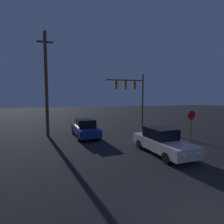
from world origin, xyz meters
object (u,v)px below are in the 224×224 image
Objects in this scene: car_near at (162,141)px; traffic_signal_mast at (133,91)px; stop_sign at (191,120)px; utility_pole at (46,83)px; car_far at (85,128)px.

traffic_signal_mast reaches higher than car_near.
utility_pole is (-10.93, 5.77, 3.06)m from stop_sign.
car_far is 1.95× the size of stop_sign.
car_near is 11.14m from utility_pole.
car_near is 0.79× the size of traffic_signal_mast.
car_far is at bearing -23.69° from utility_pole.
car_near is 7.27m from car_far.
traffic_signal_mast reaches higher than stop_sign.
utility_pole reaches higher than car_far.
car_far is 0.52× the size of utility_pole.
utility_pole reaches higher than stop_sign.
stop_sign reaches higher than car_near.
utility_pole is (-7.18, 7.51, 4.03)m from car_near.
traffic_signal_mast is at bearing -104.66° from car_near.
traffic_signal_mast is (1.77, 8.61, 3.41)m from car_near.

